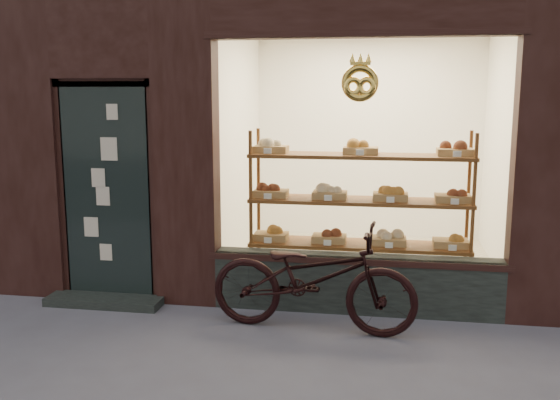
# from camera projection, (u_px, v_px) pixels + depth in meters

# --- Properties ---
(display_shelf) EXTENTS (2.20, 0.45, 1.70)m
(display_shelf) POSITION_uv_depth(u_px,v_px,m) (359.00, 217.00, 6.24)
(display_shelf) COLOR #582912
(display_shelf) RESTS_ON ground
(bicycle) EXTENTS (1.86, 0.78, 0.95)m
(bicycle) POSITION_uv_depth(u_px,v_px,m) (313.00, 278.00, 5.43)
(bicycle) COLOR black
(bicycle) RESTS_ON ground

